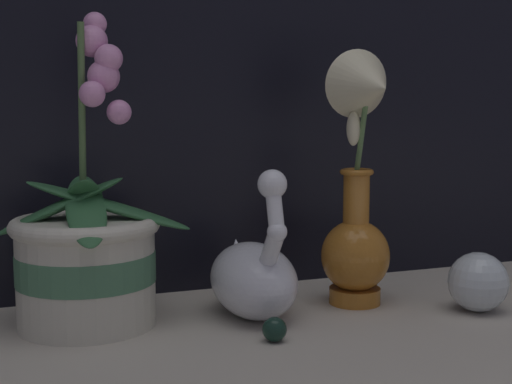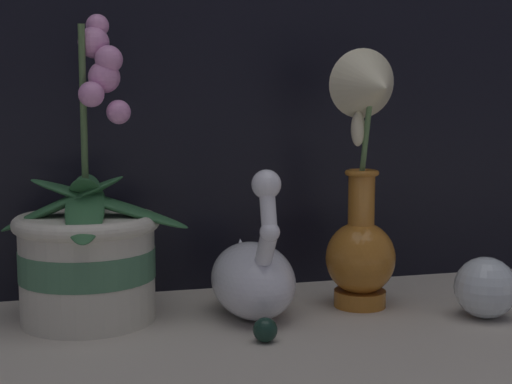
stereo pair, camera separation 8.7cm
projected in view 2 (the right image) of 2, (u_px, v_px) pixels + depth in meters
ground_plane at (299, 352)px, 0.75m from camera, size 2.80×2.80×0.00m
orchid_potted_plant at (88, 250)px, 0.86m from camera, size 0.23×0.20×0.37m
swan_figurine at (252, 275)px, 0.88m from camera, size 0.10×0.18×0.19m
blue_vase at (365, 194)px, 0.90m from camera, size 0.09×0.12×0.33m
glass_sphere at (485, 288)px, 0.87m from camera, size 0.08×0.08×0.08m
glass_bauble at (265, 330)px, 0.78m from camera, size 0.03×0.03×0.03m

